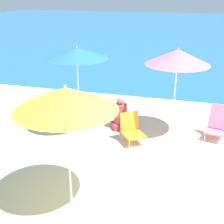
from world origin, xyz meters
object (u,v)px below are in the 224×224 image
object	(u,v)px
person_seated_near	(53,110)
beach_chair_pink	(217,123)
beach_umbrella_pink	(178,57)
beach_chair_orange	(132,128)
beach_umbrella_blue	(77,53)
beach_umbrella_yellow	(66,99)
person_seated_far	(120,116)

from	to	relation	value
person_seated_near	beach_chair_pink	bearing A→B (deg)	41.87
beach_umbrella_pink	beach_chair_orange	world-z (taller)	beach_umbrella_pink
beach_umbrella_blue	beach_chair_pink	xyz separation A→B (m)	(3.46, 0.66, -1.71)
beach_umbrella_pink	beach_umbrella_blue	size ratio (longest dim) A/B	1.00
beach_umbrella_pink	beach_chair_orange	size ratio (longest dim) A/B	3.04
beach_umbrella_yellow	beach_chair_pink	world-z (taller)	beach_umbrella_yellow
beach_umbrella_pink	person_seated_far	size ratio (longest dim) A/B	2.56
beach_chair_orange	person_seated_far	xyz separation A→B (m)	(-0.48, 0.72, -0.01)
person_seated_far	beach_umbrella_yellow	bearing A→B (deg)	-34.11
beach_umbrella_blue	beach_chair_pink	distance (m)	3.91
beach_umbrella_yellow	beach_umbrella_pink	size ratio (longest dim) A/B	0.98
beach_chair_pink	beach_umbrella_blue	bearing A→B (deg)	-154.74
person_seated_far	beach_umbrella_blue	bearing A→B (deg)	-92.22
beach_chair_pink	person_seated_far	xyz separation A→B (m)	(-2.51, -0.08, -0.05)
beach_umbrella_yellow	person_seated_far	size ratio (longest dim) A/B	2.50
beach_umbrella_pink	beach_chair_pink	distance (m)	1.98
beach_chair_orange	person_seated_near	distance (m)	2.47
beach_umbrella_pink	person_seated_far	distance (m)	2.21
beach_chair_orange	beach_chair_pink	bearing A→B (deg)	-15.69
beach_umbrella_yellow	beach_chair_pink	distance (m)	4.57
beach_umbrella_yellow	beach_chair_orange	xyz separation A→B (m)	(0.49, 2.66, -1.63)
beach_chair_pink	person_seated_near	bearing A→B (deg)	-162.36
beach_umbrella_yellow	person_seated_near	distance (m)	4.08
beach_umbrella_pink	beach_chair_orange	distance (m)	2.05
beach_umbrella_yellow	beach_chair_pink	size ratio (longest dim) A/B	2.60
beach_umbrella_yellow	beach_chair_orange	size ratio (longest dim) A/B	2.97
beach_chair_pink	person_seated_near	world-z (taller)	person_seated_near
beach_umbrella_pink	beach_chair_orange	bearing A→B (deg)	-143.43
beach_umbrella_pink	beach_chair_pink	size ratio (longest dim) A/B	2.66
beach_umbrella_pink	person_seated_near	distance (m)	3.74
beach_umbrella_yellow	beach_umbrella_blue	bearing A→B (deg)	108.39
beach_chair_pink	person_seated_near	distance (m)	4.44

